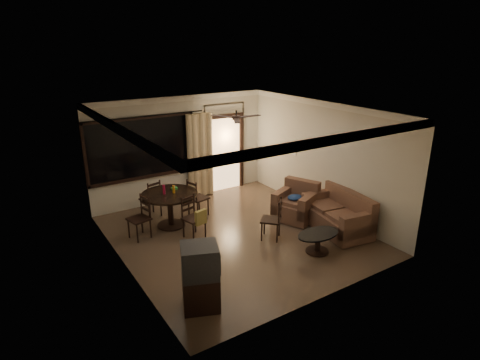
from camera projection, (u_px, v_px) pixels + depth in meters
ground at (237, 235)px, 9.00m from camera, size 5.50×5.50×0.00m
room_shell at (219, 137)px, 10.11m from camera, size 5.50×6.70×5.50m
dining_table at (170, 200)px, 9.25m from camera, size 1.30×1.30×1.03m
dining_chair_west at (140, 226)px, 8.80m from camera, size 0.51×0.51×0.95m
dining_chair_east at (198, 205)px, 9.94m from camera, size 0.51×0.51×0.95m
dining_chair_south at (194, 225)px, 8.80m from camera, size 0.51×0.55×0.95m
dining_chair_north at (151, 205)px, 9.88m from camera, size 0.51×0.51×0.95m
tv_cabinet at (201, 277)px, 6.39m from camera, size 0.73×0.70×1.12m
sofa at (339, 216)px, 9.14m from camera, size 1.14×1.79×0.89m
armchair at (297, 204)px, 9.74m from camera, size 1.17×1.17×0.90m
coffee_table at (318, 239)px, 8.19m from camera, size 0.97×0.58×0.42m
side_chair at (271, 227)px, 8.76m from camera, size 0.59×0.59×0.94m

